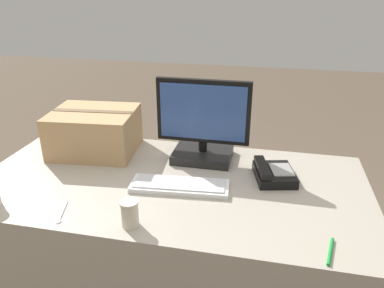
% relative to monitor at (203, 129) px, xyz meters
% --- Properties ---
extents(office_desk, '(1.80, 0.90, 0.74)m').
position_rel_monitor_xyz_m(office_desk, '(-0.10, -0.27, -0.53)').
color(office_desk, '#A89E8E').
rests_on(office_desk, ground_plane).
extents(monitor, '(0.47, 0.23, 0.42)m').
position_rel_monitor_xyz_m(monitor, '(0.00, 0.00, 0.00)').
color(monitor, black).
rests_on(monitor, office_desk).
extents(keyboard, '(0.45, 0.18, 0.03)m').
position_rel_monitor_xyz_m(keyboard, '(-0.04, -0.32, -0.15)').
color(keyboard, silver).
rests_on(keyboard, office_desk).
extents(desk_phone, '(0.22, 0.25, 0.07)m').
position_rel_monitor_xyz_m(desk_phone, '(0.36, -0.14, -0.14)').
color(desk_phone, black).
rests_on(desk_phone, office_desk).
extents(paper_cup_right, '(0.07, 0.07, 0.11)m').
position_rel_monitor_xyz_m(paper_cup_right, '(-0.16, -0.63, -0.11)').
color(paper_cup_right, beige).
rests_on(paper_cup_right, office_desk).
extents(spoon, '(0.06, 0.15, 0.00)m').
position_rel_monitor_xyz_m(spoon, '(-0.45, -0.63, -0.16)').
color(spoon, silver).
rests_on(spoon, office_desk).
extents(cardboard_box, '(0.46, 0.39, 0.23)m').
position_rel_monitor_xyz_m(cardboard_box, '(-0.58, -0.03, -0.05)').
color(cardboard_box, tan).
rests_on(cardboard_box, office_desk).
extents(pen_marker, '(0.04, 0.15, 0.01)m').
position_rel_monitor_xyz_m(pen_marker, '(0.57, -0.63, -0.16)').
color(pen_marker, '#198C33').
rests_on(pen_marker, office_desk).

